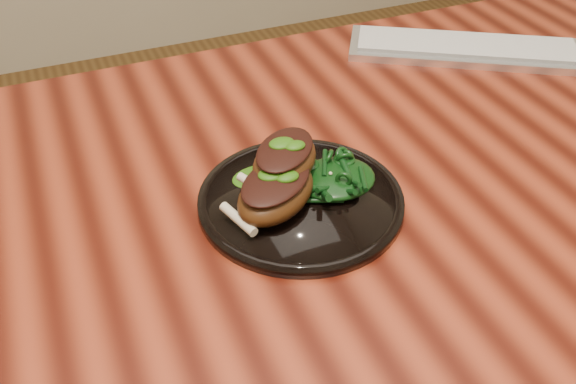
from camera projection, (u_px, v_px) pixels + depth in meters
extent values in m
cube|color=#390E07|center=(276.00, 200.00, 0.81)|extent=(1.60, 0.80, 0.04)
cylinder|color=#3B1A0D|center=(516.00, 163.00, 1.51)|extent=(0.06, 0.06, 0.71)
cylinder|color=black|center=(301.00, 201.00, 0.77)|extent=(0.25, 0.25, 0.01)
torus|color=black|center=(301.00, 200.00, 0.77)|extent=(0.24, 0.24, 0.01)
cylinder|color=black|center=(301.00, 198.00, 0.77)|extent=(0.16, 0.16, 0.00)
ellipsoid|color=#44230D|center=(276.00, 193.00, 0.73)|extent=(0.14, 0.13, 0.05)
ellipsoid|color=black|center=(276.00, 180.00, 0.72)|extent=(0.12, 0.12, 0.01)
cylinder|color=#C3B69C|center=(238.00, 219.00, 0.71)|extent=(0.03, 0.06, 0.01)
ellipsoid|color=#184407|center=(276.00, 176.00, 0.72)|extent=(0.03, 0.02, 0.01)
ellipsoid|color=#44230D|center=(285.00, 161.00, 0.76)|extent=(0.12, 0.13, 0.04)
ellipsoid|color=black|center=(285.00, 149.00, 0.75)|extent=(0.11, 0.11, 0.01)
cylinder|color=#C3B69C|center=(256.00, 186.00, 0.73)|extent=(0.03, 0.05, 0.01)
ellipsoid|color=#184407|center=(285.00, 145.00, 0.74)|extent=(0.03, 0.02, 0.01)
ellipsoid|color=#184407|center=(261.00, 176.00, 0.79)|extent=(0.07, 0.05, 0.00)
ellipsoid|color=black|center=(336.00, 178.00, 0.78)|extent=(0.10, 0.09, 0.02)
cube|color=silver|center=(465.00, 50.00, 1.09)|extent=(0.39, 0.30, 0.01)
cube|color=silver|center=(466.00, 45.00, 1.08)|extent=(0.36, 0.26, 0.01)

